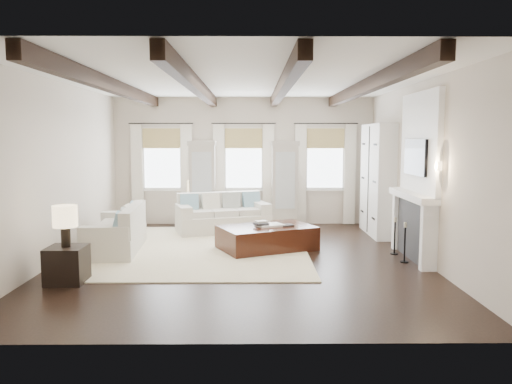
{
  "coord_description": "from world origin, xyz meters",
  "views": [
    {
      "loc": [
        0.21,
        -8.87,
        2.19
      ],
      "look_at": [
        0.28,
        0.71,
        1.15
      ],
      "focal_mm": 35.0,
      "sensor_mm": 36.0,
      "label": 1
    }
  ],
  "objects_px": {
    "side_table_front": "(67,265)",
    "sofa_back": "(222,216)",
    "ottoman": "(267,238)",
    "sofa_left": "(118,233)",
    "side_table_back": "(192,213)"
  },
  "relations": [
    {
      "from": "side_table_front",
      "to": "sofa_left",
      "type": "bearing_deg",
      "value": 84.29
    },
    {
      "from": "sofa_left",
      "to": "side_table_back",
      "type": "relative_size",
      "value": 3.8
    },
    {
      "from": "side_table_back",
      "to": "ottoman",
      "type": "bearing_deg",
      "value": -58.24
    },
    {
      "from": "side_table_front",
      "to": "sofa_back",
      "type": "bearing_deg",
      "value": 63.04
    },
    {
      "from": "sofa_back",
      "to": "side_table_front",
      "type": "height_order",
      "value": "sofa_back"
    },
    {
      "from": "sofa_left",
      "to": "side_table_front",
      "type": "relative_size",
      "value": 3.8
    },
    {
      "from": "ottoman",
      "to": "sofa_left",
      "type": "bearing_deg",
      "value": 157.84
    },
    {
      "from": "sofa_left",
      "to": "side_table_back",
      "type": "distance_m",
      "value": 3.22
    },
    {
      "from": "side_table_back",
      "to": "sofa_back",
      "type": "bearing_deg",
      "value": -50.51
    },
    {
      "from": "ottoman",
      "to": "side_table_front",
      "type": "height_order",
      "value": "side_table_front"
    },
    {
      "from": "sofa_left",
      "to": "ottoman",
      "type": "distance_m",
      "value": 2.89
    },
    {
      "from": "side_table_back",
      "to": "sofa_left",
      "type": "bearing_deg",
      "value": -109.51
    },
    {
      "from": "sofa_left",
      "to": "side_table_front",
      "type": "xyz_separation_m",
      "value": [
        -0.21,
        -2.13,
        -0.07
      ]
    },
    {
      "from": "sofa_back",
      "to": "side_table_front",
      "type": "bearing_deg",
      "value": -116.96
    },
    {
      "from": "side_table_front",
      "to": "side_table_back",
      "type": "xyz_separation_m",
      "value": [
        1.29,
        5.16,
        -0.0
      ]
    }
  ]
}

